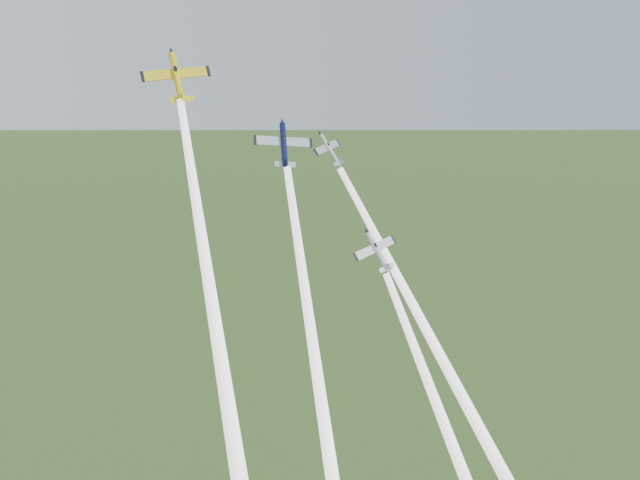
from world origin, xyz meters
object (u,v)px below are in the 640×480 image
at_px(plane_yellow, 177,77).
at_px(plane_navy, 284,145).
at_px(plane_silver_right, 330,149).
at_px(plane_silver_low, 377,251).

relative_size(plane_yellow, plane_navy, 1.13).
height_order(plane_silver_right, plane_silver_low, plane_silver_right).
height_order(plane_navy, plane_silver_low, plane_navy).
bearing_deg(plane_yellow, plane_silver_right, 22.43).
bearing_deg(plane_navy, plane_yellow, 168.05).
bearing_deg(plane_yellow, plane_silver_low, -19.25).
xyz_separation_m(plane_yellow, plane_silver_right, (25.99, 1.16, -11.47)).
xyz_separation_m(plane_yellow, plane_silver_low, (19.59, -15.93, -22.40)).
bearing_deg(plane_silver_low, plane_yellow, 142.52).
bearing_deg(plane_silver_low, plane_navy, 139.76).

